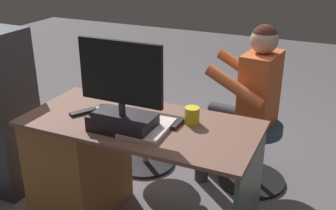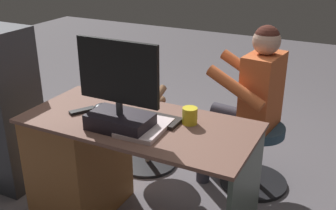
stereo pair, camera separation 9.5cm
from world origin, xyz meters
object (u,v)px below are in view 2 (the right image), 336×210
(keyboard, at_px, (144,117))
(cup, at_px, (190,116))
(monitor, at_px, (119,101))
(tv_remote, at_px, (82,111))
(office_chair_teddy, at_px, (147,133))
(visitor_chair, at_px, (256,153))
(person, at_px, (249,95))
(computer_mouse, at_px, (100,107))
(desk, at_px, (92,160))
(teddy_bear, at_px, (147,91))

(keyboard, height_order, cup, cup)
(monitor, xyz_separation_m, cup, (-0.30, -0.22, -0.11))
(monitor, bearing_deg, tv_remote, -14.54)
(cup, xyz_separation_m, office_chair_teddy, (0.60, -0.58, -0.50))
(visitor_chair, relative_size, person, 0.42)
(keyboard, bearing_deg, cup, -167.94)
(computer_mouse, distance_m, cup, 0.55)
(person, bearing_deg, computer_mouse, 46.78)
(monitor, height_order, tv_remote, monitor)
(tv_remote, xyz_separation_m, office_chair_teddy, (-0.01, -0.72, -0.46))
(tv_remote, bearing_deg, person, -102.02)
(monitor, relative_size, computer_mouse, 5.01)
(monitor, xyz_separation_m, visitor_chair, (-0.52, -0.90, -0.63))
(desk, xyz_separation_m, cup, (-0.61, -0.10, 0.39))
(tv_remote, bearing_deg, keyboard, -135.48)
(desk, distance_m, office_chair_teddy, 0.69)
(desk, distance_m, computer_mouse, 0.37)
(computer_mouse, relative_size, cup, 1.03)
(desk, relative_size, office_chair_teddy, 2.83)
(desk, xyz_separation_m, monitor, (-0.31, 0.12, 0.50))
(computer_mouse, bearing_deg, cup, -173.23)
(desk, distance_m, visitor_chair, 1.15)
(cup, relative_size, visitor_chair, 0.19)
(keyboard, bearing_deg, monitor, 73.73)
(desk, distance_m, monitor, 0.60)
(visitor_chair, bearing_deg, monitor, 59.76)
(keyboard, bearing_deg, office_chair_teddy, -60.92)
(computer_mouse, height_order, teddy_bear, teddy_bear)
(tv_remote, distance_m, visitor_chair, 1.26)
(cup, xyz_separation_m, visitor_chair, (-0.22, -0.68, -0.51))
(cup, bearing_deg, office_chair_teddy, -43.59)
(teddy_bear, relative_size, person, 0.29)
(keyboard, relative_size, office_chair_teddy, 0.91)
(desk, xyz_separation_m, teddy_bear, (-0.01, -0.69, 0.23))
(office_chair_teddy, bearing_deg, person, -173.00)
(desk, height_order, teddy_bear, teddy_bear)
(computer_mouse, distance_m, person, 1.01)
(computer_mouse, distance_m, office_chair_teddy, 0.80)
(monitor, height_order, cup, monitor)
(monitor, bearing_deg, cup, -143.69)
(desk, xyz_separation_m, person, (-0.75, -0.77, 0.30))
(cup, xyz_separation_m, teddy_bear, (0.60, -0.59, -0.16))
(tv_remote, xyz_separation_m, teddy_bear, (-0.01, -0.73, -0.12))
(office_chair_teddy, bearing_deg, tv_remote, 88.85)
(keyboard, height_order, person, person)
(office_chair_teddy, xyz_separation_m, person, (-0.74, -0.09, 0.41))
(keyboard, bearing_deg, person, -118.56)
(visitor_chair, bearing_deg, teddy_bear, 6.16)
(cup, bearing_deg, visitor_chair, -108.09)
(desk, height_order, computer_mouse, computer_mouse)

